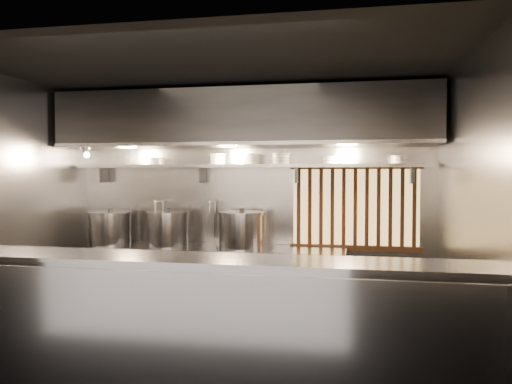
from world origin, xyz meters
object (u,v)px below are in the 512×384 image
(stock_pot_left, at_px, (110,228))
(stock_pot_right, at_px, (242,230))
(heat_lamp, at_px, (85,150))
(stock_pot_mid, at_px, (168,229))
(pendant_bulb, at_px, (237,159))

(stock_pot_left, relative_size, stock_pot_right, 0.99)
(heat_lamp, relative_size, stock_pot_mid, 0.59)
(stock_pot_mid, height_order, stock_pot_right, stock_pot_right)
(heat_lamp, relative_size, pendant_bulb, 1.87)
(stock_pot_right, bearing_deg, pendant_bulb, 128.51)
(heat_lamp, height_order, stock_pot_mid, heat_lamp)
(pendant_bulb, relative_size, stock_pot_left, 0.29)
(stock_pot_left, distance_m, stock_pot_right, 1.69)
(heat_lamp, distance_m, stock_pot_left, 1.01)
(pendant_bulb, bearing_deg, heat_lamp, -169.00)
(heat_lamp, xyz_separation_m, stock_pot_mid, (0.95, 0.25, -0.95))
(stock_pot_mid, bearing_deg, pendant_bulb, 6.93)
(heat_lamp, distance_m, pendant_bulb, 1.83)
(pendant_bulb, height_order, stock_pot_right, pendant_bulb)
(stock_pot_mid, relative_size, stock_pot_right, 0.90)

